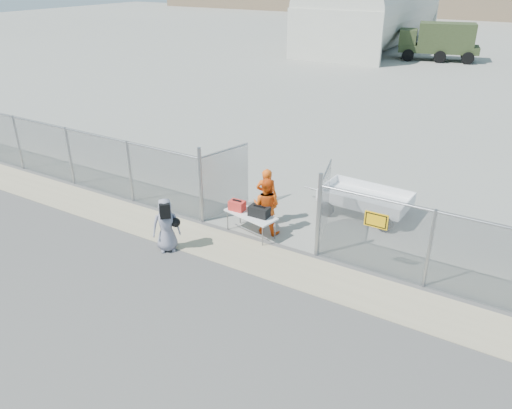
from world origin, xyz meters
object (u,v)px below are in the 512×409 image
Objects in this scene: security_worker_left at (267,197)px; security_worker_right at (266,206)px; folding_table at (251,224)px; utility_trailer at (365,202)px; visitor at (166,225)px.

security_worker_left is 0.60m from security_worker_right.
utility_trailer is (2.49, 3.10, 0.10)m from folding_table.
utility_trailer is at bearing -134.29° from security_worker_right.
security_worker_left is at bearing 17.66° from visitor.
folding_table is at bearing -126.45° from utility_trailer.
security_worker_left is at bearing 99.91° from folding_table.
security_worker_right is at bearing 60.42° from folding_table.
security_worker_right is at bearing -126.04° from utility_trailer.
visitor is (-1.91, -2.38, -0.09)m from security_worker_right.
visitor is (-1.58, -2.01, 0.45)m from folding_table.
security_worker_right is 0.49× the size of utility_trailer.
visitor is 0.44× the size of utility_trailer.
security_worker_right is at bearing 103.52° from security_worker_left.
visitor is at bearing -116.21° from folding_table.
security_worker_left is 3.34m from utility_trailer.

